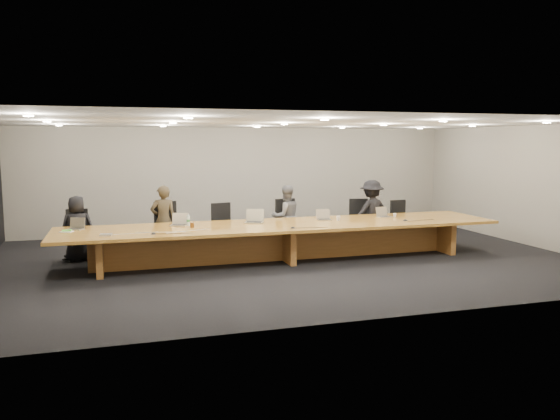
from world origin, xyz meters
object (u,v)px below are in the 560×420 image
object	(u,v)px
paper_cup_near	(338,218)
chair_mid_left	(225,227)
chair_mid_right	(289,223)
chair_left	(168,228)
person_b	(163,220)
laptop_b	(179,219)
chair_right	(360,221)
mic_center	(293,227)
mic_left	(154,233)
person_d	(372,212)
person_a	(78,228)
laptop_c	(254,216)
laptop_a	(75,224)
person_c	(286,217)
laptop_d	(324,215)
chair_far_right	(402,220)
chair_far_left	(77,234)
paper_cup_far	(395,215)
av_box	(106,235)
amber_mug	(192,225)
mic_right	(405,220)
laptop_e	(385,212)
conference_table	(284,235)
water_bottle	(188,221)

from	to	relation	value
paper_cup_near	chair_mid_left	bearing A→B (deg)	152.04
chair_mid_right	chair_left	bearing A→B (deg)	175.42
person_b	laptop_b	bearing A→B (deg)	100.29
chair_right	mic_center	size ratio (longest dim) A/B	9.35
mic_left	person_d	bearing A→B (deg)	17.83
person_a	laptop_c	xyz separation A→B (m)	(3.49, -0.83, 0.22)
chair_left	laptop_a	bearing A→B (deg)	-165.91
person_c	paper_cup_near	distance (m)	1.38
laptop_d	mic_center	distance (m)	1.33
laptop_b	laptop_d	bearing A→B (deg)	19.70
person_b	laptop_a	xyz separation A→B (m)	(-1.73, -0.83, 0.12)
chair_right	laptop_b	world-z (taller)	chair_right
chair_mid_left	mic_center	xyz separation A→B (m)	(0.97, -1.91, 0.22)
laptop_c	laptop_b	bearing A→B (deg)	-158.44
chair_far_right	mic_left	world-z (taller)	chair_far_right
person_a	person_d	xyz separation A→B (m)	(6.58, 0.01, 0.09)
chair_far_left	mic_left	distance (m)	2.36
chair_mid_right	laptop_a	world-z (taller)	chair_mid_right
chair_right	laptop_c	bearing A→B (deg)	-144.90
person_d	laptop_a	size ratio (longest dim) A/B	5.14
laptop_c	mic_center	bearing A→B (deg)	-34.35
paper_cup_far	laptop_b	bearing A→B (deg)	178.89
av_box	laptop_a	bearing A→B (deg)	130.85
amber_mug	person_c	bearing A→B (deg)	27.41
person_c	mic_left	xyz separation A→B (m)	(-3.07, -1.76, 0.04)
chair_mid_left	mic_right	size ratio (longest dim) A/B	8.98
chair_far_left	paper_cup_near	xyz separation A→B (m)	(5.33, -1.20, 0.28)
laptop_a	laptop_d	xyz separation A→B (m)	(5.04, -0.14, 0.00)
av_box	laptop_e	bearing A→B (deg)	14.90
conference_table	av_box	xyz separation A→B (m)	(-3.48, -0.45, 0.25)
conference_table	person_d	size ratio (longest dim) A/B	5.92
water_bottle	av_box	bearing A→B (deg)	-153.70
person_b	mic_center	size ratio (longest dim) A/B	13.02
chair_far_right	laptop_a	xyz separation A→B (m)	(-7.50, -0.88, 0.36)
chair_mid_left	chair_far_right	xyz separation A→B (m)	(4.43, -0.00, -0.04)
mic_center	mic_right	size ratio (longest dim) A/B	0.96
chair_right	paper_cup_near	xyz separation A→B (m)	(-1.05, -1.17, 0.26)
chair_right	person_a	xyz separation A→B (m)	(-6.35, -0.17, 0.13)
chair_left	laptop_a	world-z (taller)	chair_left
person_d	paper_cup_near	distance (m)	1.63
person_d	mic_left	bearing A→B (deg)	10.20
mic_left	laptop_a	bearing A→B (deg)	145.68
chair_far_left	paper_cup_far	size ratio (longest dim) A/B	12.59
chair_far_left	chair_right	distance (m)	6.38
person_a	laptop_a	world-z (taller)	person_a
person_a	paper_cup_near	size ratio (longest dim) A/B	13.81
person_a	laptop_e	distance (m)	6.54
chair_far_right	laptop_d	distance (m)	2.69
chair_mid_right	laptop_d	xyz separation A→B (m)	(0.49, -0.95, 0.30)
chair_mid_left	chair_mid_right	size ratio (longest dim) A/B	0.95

